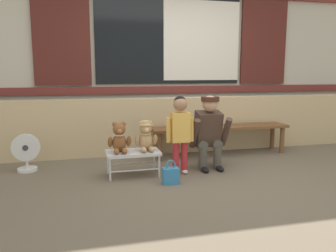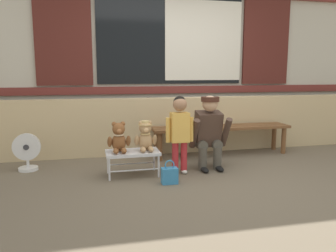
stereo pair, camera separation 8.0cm
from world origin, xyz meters
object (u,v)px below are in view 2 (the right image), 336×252
(teddy_bear_with_hat, at_px, (146,136))
(floor_fan, at_px, (27,152))
(child_standing, at_px, (180,126))
(handbag_on_ground, at_px, (170,175))
(small_display_bench, at_px, (133,154))
(adult_crouching, at_px, (209,132))
(teddy_bear_plain, at_px, (119,138))
(wooden_bench_long, at_px, (221,130))

(teddy_bear_with_hat, bearing_deg, floor_fan, 161.02)
(floor_fan, bearing_deg, child_standing, -16.68)
(handbag_on_ground, height_order, floor_fan, floor_fan)
(small_display_bench, distance_m, handbag_on_ground, 0.57)
(small_display_bench, bearing_deg, teddy_bear_with_hat, 0.77)
(small_display_bench, height_order, floor_fan, floor_fan)
(teddy_bear_with_hat, distance_m, floor_fan, 1.54)
(teddy_bear_with_hat, height_order, child_standing, child_standing)
(adult_crouching, height_order, handbag_on_ground, adult_crouching)
(adult_crouching, bearing_deg, handbag_on_ground, -142.42)
(floor_fan, bearing_deg, teddy_bear_plain, -23.89)
(small_display_bench, bearing_deg, wooden_bench_long, 27.17)
(wooden_bench_long, height_order, teddy_bear_with_hat, teddy_bear_with_hat)
(child_standing, relative_size, adult_crouching, 1.01)
(teddy_bear_with_hat, xyz_separation_m, handbag_on_ground, (0.20, -0.41, -0.38))
(teddy_bear_plain, xyz_separation_m, child_standing, (0.73, -0.06, 0.13))
(handbag_on_ground, bearing_deg, child_standing, 59.04)
(teddy_bear_plain, relative_size, child_standing, 0.38)
(handbag_on_ground, relative_size, floor_fan, 0.57)
(floor_fan, bearing_deg, small_display_bench, -21.24)
(wooden_bench_long, distance_m, teddy_bear_plain, 1.75)
(child_standing, height_order, handbag_on_ground, child_standing)
(child_standing, distance_m, handbag_on_ground, 0.64)
(floor_fan, bearing_deg, teddy_bear_with_hat, -18.98)
(small_display_bench, xyz_separation_m, floor_fan, (-1.28, 0.50, -0.03))
(adult_crouching, bearing_deg, teddy_bear_plain, -175.73)
(wooden_bench_long, xyz_separation_m, teddy_bear_with_hat, (-1.27, -0.73, 0.10))
(adult_crouching, distance_m, handbag_on_ground, 0.89)
(wooden_bench_long, relative_size, teddy_bear_plain, 5.78)
(teddy_bear_plain, distance_m, floor_fan, 1.24)
(adult_crouching, height_order, floor_fan, adult_crouching)
(teddy_bear_with_hat, distance_m, child_standing, 0.43)
(teddy_bear_plain, bearing_deg, teddy_bear_with_hat, 0.13)
(teddy_bear_plain, distance_m, teddy_bear_with_hat, 0.32)
(teddy_bear_with_hat, bearing_deg, wooden_bench_long, 29.95)
(adult_crouching, bearing_deg, wooden_bench_long, 56.49)
(adult_crouching, bearing_deg, small_display_bench, -174.98)
(teddy_bear_plain, height_order, child_standing, child_standing)
(child_standing, bearing_deg, teddy_bear_plain, 175.42)
(handbag_on_ground, distance_m, floor_fan, 1.88)
(wooden_bench_long, xyz_separation_m, adult_crouching, (-0.43, -0.65, 0.11))
(teddy_bear_with_hat, bearing_deg, child_standing, -8.21)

